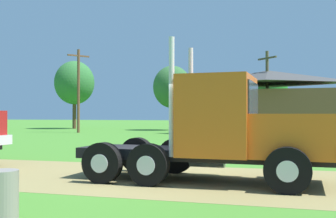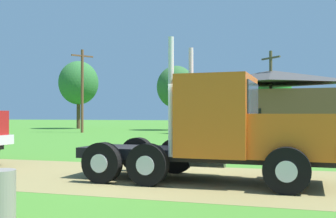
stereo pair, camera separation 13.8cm
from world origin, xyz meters
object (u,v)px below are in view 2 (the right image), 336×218
at_px(truck_foreground_white, 229,132).
at_px(utility_pole_near, 82,88).
at_px(utility_pole_far, 271,90).
at_px(shed_building, 272,104).

height_order(truck_foreground_white, utility_pole_near, utility_pole_near).
bearing_deg(utility_pole_far, utility_pole_near, -178.33).
xyz_separation_m(shed_building, utility_pole_far, (-0.04, -0.42, 1.14)).
xyz_separation_m(truck_foreground_white, utility_pole_near, (-17.43, 24.36, 2.89)).
xyz_separation_m(truck_foreground_white, utility_pole_far, (-0.12, 24.87, 2.48)).
bearing_deg(utility_pole_far, truck_foreground_white, -89.73).
distance_m(shed_building, utility_pole_far, 1.21).
height_order(utility_pole_near, utility_pole_far, utility_pole_near).
bearing_deg(utility_pole_near, truck_foreground_white, -54.42).
bearing_deg(utility_pole_near, utility_pole_far, 1.67).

